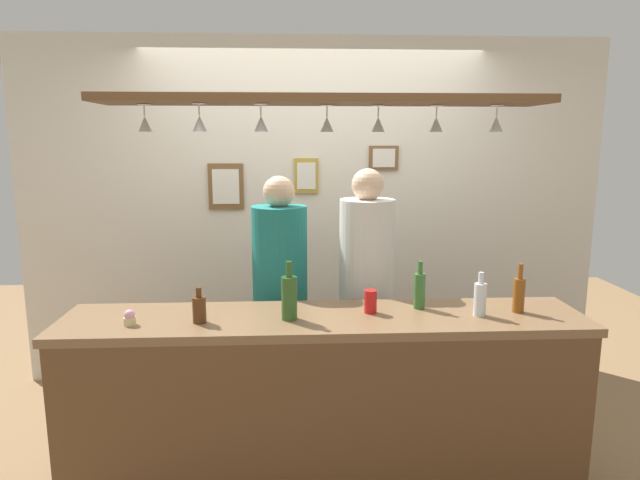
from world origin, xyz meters
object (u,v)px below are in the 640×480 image
bottle_champagne_green (289,297)px  picture_frame_upper_small (384,158)px  cupcake (130,318)px  bottle_beer_brown_stubby (199,309)px  bottle_beer_amber_tall (519,294)px  bottle_beer_green_import (420,290)px  picture_frame_caricature (226,187)px  person_middle_teal_shirt (280,281)px  drink_can (371,301)px  picture_frame_crest (306,176)px  person_right_white_patterned_shirt (366,276)px  bottle_soda_clear (480,298)px

bottle_champagne_green → picture_frame_upper_small: 1.74m
cupcake → bottle_beer_brown_stubby: bearing=3.7°
bottle_beer_amber_tall → cupcake: bearing=-177.0°
picture_frame_upper_small → bottle_beer_brown_stubby: bearing=-128.0°
bottle_beer_amber_tall → bottle_beer_green_import: size_ratio=1.00×
bottle_champagne_green → picture_frame_caricature: (-0.47, 1.45, 0.43)m
bottle_beer_brown_stubby → cupcake: 0.34m
bottle_beer_amber_tall → bottle_beer_brown_stubby: (-1.65, -0.08, -0.03)m
bottle_beer_amber_tall → bottle_beer_green_import: bearing=169.6°
bottle_beer_brown_stubby → bottle_beer_green_import: bearing=8.7°
person_middle_teal_shirt → bottle_champagne_green: bearing=-84.7°
person_middle_teal_shirt → bottle_beer_brown_stubby: person_middle_teal_shirt is taller
bottle_beer_green_import → drink_can: bottle_beer_green_import is taller
picture_frame_crest → person_right_white_patterned_shirt: bearing=-66.5°
cupcake → picture_frame_crest: 1.85m
person_middle_teal_shirt → picture_frame_caricature: 1.04m
bottle_beer_amber_tall → picture_frame_crest: picture_frame_crest is taller
bottle_champagne_green → picture_frame_crest: size_ratio=1.15×
bottle_beer_brown_stubby → picture_frame_crest: 1.68m
drink_can → picture_frame_caricature: bearing=123.2°
bottle_beer_brown_stubby → picture_frame_upper_small: picture_frame_upper_small is taller
picture_frame_upper_small → picture_frame_caricature: 1.20m
bottle_beer_brown_stubby → picture_frame_caricature: picture_frame_caricature is taller
person_right_white_patterned_shirt → drink_can: bearing=-95.5°
bottle_champagne_green → cupcake: size_ratio=3.85×
bottle_soda_clear → picture_frame_crest: 1.76m
bottle_beer_amber_tall → picture_frame_caricature: size_ratio=0.76×
person_middle_teal_shirt → picture_frame_caricature: bearing=117.0°
bottle_beer_amber_tall → bottle_beer_brown_stubby: bearing=-177.2°
picture_frame_upper_small → picture_frame_crest: picture_frame_upper_small is taller
drink_can → picture_frame_crest: size_ratio=0.47×
drink_can → picture_frame_caricature: picture_frame_caricature is taller
bottle_beer_green_import → drink_can: bearing=-166.8°
person_right_white_patterned_shirt → picture_frame_caricature: (-0.95, 0.80, 0.49)m
bottle_beer_brown_stubby → person_right_white_patterned_shirt: bearing=36.1°
bottle_beer_amber_tall → person_middle_teal_shirt: bearing=154.9°
drink_can → picture_frame_upper_small: picture_frame_upper_small is taller
person_right_white_patterned_shirt → bottle_champagne_green: 0.81m
bottle_soda_clear → cupcake: 1.76m
person_middle_teal_shirt → bottle_beer_amber_tall: size_ratio=6.31×
person_middle_teal_shirt → cupcake: 1.00m
person_middle_teal_shirt → bottle_beer_green_import: person_middle_teal_shirt is taller
drink_can → cupcake: drink_can is taller
person_right_white_patterned_shirt → picture_frame_crest: size_ratio=6.48×
bottle_beer_amber_tall → picture_frame_caricature: (-1.67, 1.40, 0.45)m
cupcake → picture_frame_upper_small: bearing=45.2°
bottle_soda_clear → picture_frame_caricature: (-1.45, 1.44, 0.46)m
person_middle_teal_shirt → picture_frame_crest: (0.19, 0.80, 0.60)m
person_right_white_patterned_shirt → bottle_soda_clear: person_right_white_patterned_shirt is taller
bottle_champagne_green → picture_frame_upper_small: picture_frame_upper_small is taller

